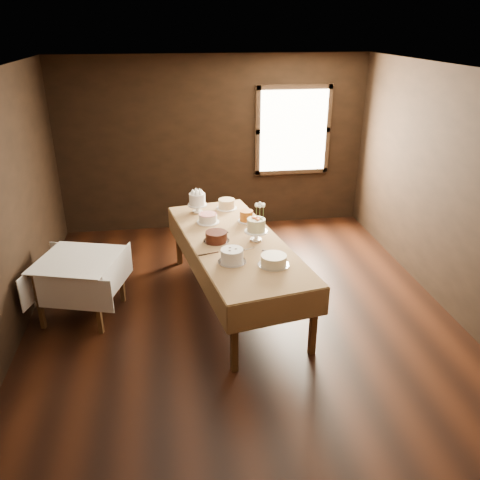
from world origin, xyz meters
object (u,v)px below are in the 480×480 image
Objects in this scene: cake_lattice at (208,219)px; cake_caramel at (246,216)px; cake_chocolate at (216,237)px; side_table at (78,266)px; cake_cream at (274,261)px; cake_meringue at (197,203)px; cake_server_c at (219,229)px; flower_vase at (260,223)px; cake_server_b at (276,253)px; cake_server_d at (256,228)px; cake_speckled at (227,204)px; cake_swirl at (232,256)px; cake_flowers at (256,231)px; cake_server_a at (249,249)px; cake_server_e at (212,253)px; display_table at (235,245)px.

cake_lattice is 1.28× the size of cake_caramel.
side_table is at bearing -179.41° from cake_chocolate.
cake_caramel is 1.29m from cake_cream.
cake_server_c is at bearing -71.25° from cake_meringue.
cake_chocolate is 0.69m from flower_vase.
cake_server_b is 0.76m from cake_server_d.
cake_server_b is (0.63, -0.43, -0.05)m from cake_chocolate.
cake_speckled is 1.67m from cake_swirl.
cake_server_a is (-0.13, -0.24, -0.12)m from cake_flowers.
cake_cream is at bearing -66.13° from cake_lattice.
side_table is 2.19m from cake_speckled.
cake_flowers is 0.63m from cake_server_e.
cake_swirl is 0.45m from cake_cream.
cake_swirl is (-0.11, -0.58, 0.14)m from display_table.
cake_server_c is (-0.39, -0.21, -0.07)m from cake_caramel.
display_table is at bearing -91.93° from cake_speckled.
cake_server_c is (-0.40, 0.39, -0.12)m from cake_flowers.
cake_server_a is at bearing -7.28° from side_table.
cake_swirl is 0.81× the size of cake_cream.
cake_swirl is (0.11, -0.57, 0.02)m from cake_chocolate.
cake_flowers reaches higher than cake_lattice.
cake_swirl is at bearing 162.64° from cake_cream.
cake_caramel reaches higher than cake_server_e.
cake_speckled is 1.12m from cake_chocolate.
cake_chocolate reaches higher than side_table.
cake_meringue is at bearing 99.37° from cake_swirl.
display_table is 0.59m from cake_server_b.
flower_vase is (0.48, 0.92, -0.02)m from cake_swirl.
cake_swirl is at bearing -106.72° from cake_caramel.
cake_flowers is 1.27× the size of cake_server_e.
cake_server_c is at bearing 92.50° from cake_swirl.
cake_cream is at bearing -81.12° from cake_speckled.
cake_meringue is 0.72× the size of cake_cream.
display_table is 11.97× the size of cake_server_b.
side_table is 1.81m from cake_meringue.
cake_server_d is at bearing 31.09° from cake_chocolate.
cake_flowers is (0.25, -0.03, 0.19)m from display_table.
display_table is 0.45m from cake_server_d.
cake_speckled is (0.41, 0.08, -0.06)m from cake_meringue.
cake_server_a and cake_server_d have the same top height.
cake_server_c is (1.68, 0.38, 0.19)m from side_table.
cake_server_b is (0.40, -0.43, 0.07)m from display_table.
cake_meringue reaches higher than cake_cream.
cake_speckled is at bearing 10.54° from cake_meringue.
cake_server_d is (0.06, 0.35, -0.12)m from cake_flowers.
cake_speckled is at bearing 76.53° from cake_chocolate.
cake_lattice reaches higher than cake_server_d.
cake_server_a is at bearing -66.22° from cake_lattice.
cake_meringue is at bearing 35.10° from side_table.
cake_meringue is at bearing 100.48° from cake_server_d.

